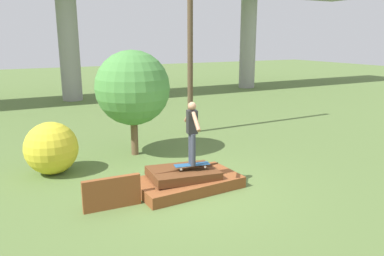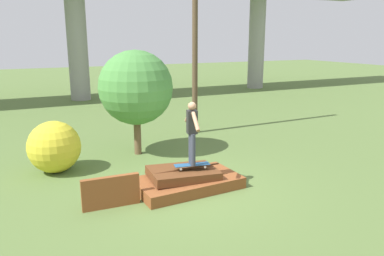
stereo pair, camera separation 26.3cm
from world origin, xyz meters
name	(u,v)px [view 2 (the right image)]	position (x,y,z in m)	size (l,w,h in m)	color
ground_plane	(188,188)	(0.00, 0.00, 0.00)	(80.00, 80.00, 0.00)	#567038
scrap_pile	(186,180)	(-0.03, 0.01, 0.20)	(2.50, 1.46, 0.51)	brown
scrap_plank_loose	(111,192)	(-1.88, -0.23, 0.34)	(1.21, 0.17, 0.68)	brown
skateboard	(192,165)	(0.08, -0.06, 0.59)	(0.86, 0.38, 0.09)	#23517F
skater	(192,129)	(0.08, -0.06, 1.44)	(0.30, 1.10, 1.47)	#383D4C
utility_pole	(195,7)	(2.51, 4.73, 4.51)	(1.30, 0.20, 8.77)	brown
tree_behind_left	(136,88)	(-0.23, 3.12, 2.04)	(2.21, 2.21, 3.15)	brown
bush_yellow_flowering	(54,147)	(-2.68, 2.55, 0.69)	(1.37, 1.37, 1.37)	gold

